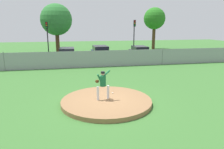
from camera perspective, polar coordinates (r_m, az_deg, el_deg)
ground_plane at (r=16.92m, az=-5.03°, el=-0.65°), size 80.00×80.00×0.00m
asphalt_strip at (r=25.22m, az=-7.23°, el=3.95°), size 44.00×7.00×0.01m
pitchers_mound at (r=11.20m, az=-1.53°, el=-7.40°), size 4.84×4.84×0.22m
pitcher_youth at (r=10.89m, az=-2.59°, el=-2.22°), size 0.82×0.32×1.60m
baseball at (r=12.07m, az=0.17°, el=-5.09°), size 0.07×0.07×0.07m
chainlink_fence at (r=20.66m, az=-6.34°, el=4.23°), size 39.13×0.07×1.77m
parked_car_navy at (r=25.65m, az=-3.21°, el=6.00°), size 1.97×4.57×1.68m
parked_car_silver at (r=24.60m, az=-12.33°, el=5.31°), size 1.87×4.67×1.59m
parked_car_charcoal at (r=26.53m, az=7.65°, el=6.05°), size 1.89×4.40×1.57m
traffic_light_near at (r=29.15m, az=-17.47°, el=10.92°), size 0.28×0.46×4.58m
traffic_light_far at (r=30.17m, az=6.18°, el=11.84°), size 0.28×0.46×4.86m
tree_broad_right at (r=32.23m, az=-15.16°, el=14.38°), size 4.57×4.57×7.23m
tree_broad_left at (r=37.88m, az=11.66°, el=14.82°), size 3.73×3.73×7.16m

